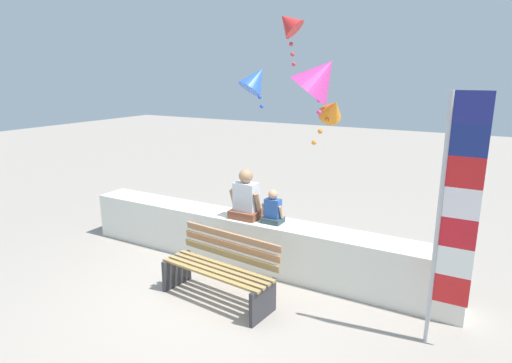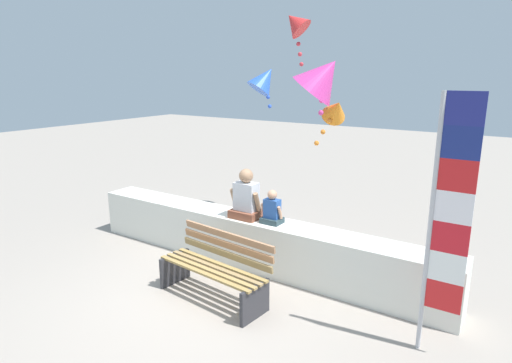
% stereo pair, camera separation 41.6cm
% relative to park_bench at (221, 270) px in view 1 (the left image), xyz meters
% --- Properties ---
extents(ground_plane, '(40.00, 40.00, 0.00)m').
position_rel_park_bench_xyz_m(ground_plane, '(-0.16, -0.17, -0.42)').
color(ground_plane, gray).
extents(seawall_ledge, '(6.26, 0.57, 0.80)m').
position_rel_park_bench_xyz_m(seawall_ledge, '(-0.16, 1.13, -0.02)').
color(seawall_ledge, silver).
rests_on(seawall_ledge, ground).
extents(park_bench, '(1.69, 0.77, 0.88)m').
position_rel_park_bench_xyz_m(park_bench, '(0.00, 0.00, 0.00)').
color(park_bench, '#9D7E47').
rests_on(park_bench, ground).
extents(person_adult, '(0.51, 0.38, 0.79)m').
position_rel_park_bench_xyz_m(person_adult, '(-0.25, 1.10, 0.68)').
color(person_adult, brown).
rests_on(person_adult, seawall_ledge).
extents(person_child, '(0.34, 0.25, 0.52)m').
position_rel_park_bench_xyz_m(person_child, '(0.22, 1.10, 0.58)').
color(person_child, '#2B3F45').
rests_on(person_child, seawall_ledge).
extents(flag_banner, '(0.41, 0.05, 2.84)m').
position_rel_park_bench_xyz_m(flag_banner, '(2.74, 0.34, 1.18)').
color(flag_banner, '#B7B7BC').
rests_on(flag_banner, ground).
extents(kite_orange, '(0.64, 0.66, 0.85)m').
position_rel_park_bench_xyz_m(kite_orange, '(0.68, 2.27, 2.02)').
color(kite_orange, orange).
extents(kite_magenta, '(1.17, 1.06, 1.04)m').
position_rel_park_bench_xyz_m(kite_magenta, '(0.49, 2.17, 2.54)').
color(kite_magenta, '#DB3D9E').
extents(kite_red, '(0.62, 0.69, 1.04)m').
position_rel_park_bench_xyz_m(kite_red, '(-0.49, 3.04, 3.46)').
color(kite_red, red).
extents(kite_blue, '(0.89, 0.93, 0.95)m').
position_rel_park_bench_xyz_m(kite_blue, '(-1.48, 3.58, 2.47)').
color(kite_blue, blue).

